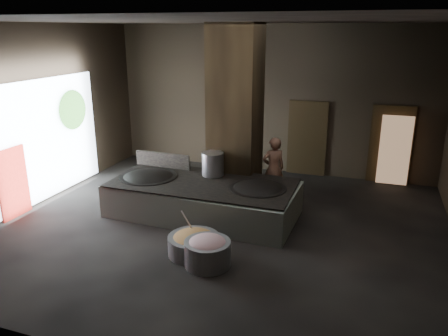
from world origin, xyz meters
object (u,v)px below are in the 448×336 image
at_px(wok_left, 148,179).
at_px(meat_basin, 207,253).
at_px(stock_pot, 213,164).
at_px(wok_right, 258,191).
at_px(cook, 273,169).
at_px(veg_basin, 194,245).
at_px(hearth_platform, 203,199).

height_order(wok_left, meat_basin, wok_left).
bearing_deg(meat_basin, stock_pot, 108.49).
xyz_separation_m(wok_right, cook, (0.02, 1.50, 0.09)).
height_order(cook, veg_basin, cook).
xyz_separation_m(hearth_platform, wok_left, (-1.45, -0.05, 0.36)).
distance_m(hearth_platform, meat_basin, 2.43).
xyz_separation_m(wok_left, cook, (2.82, 1.60, 0.09)).
distance_m(stock_pot, meat_basin, 3.06).
bearing_deg(wok_right, meat_basin, -99.29).
xyz_separation_m(hearth_platform, meat_basin, (0.98, -2.22, -0.14)).
relative_size(hearth_platform, veg_basin, 4.27).
bearing_deg(hearth_platform, meat_basin, -64.53).
distance_m(cook, veg_basin, 3.62).
distance_m(wok_right, meat_basin, 2.36).
relative_size(stock_pot, veg_basin, 0.56).
bearing_deg(veg_basin, cook, 76.93).
xyz_separation_m(wok_right, stock_pot, (-1.30, 0.50, 0.38)).
bearing_deg(wok_right, veg_basin, -111.70).
distance_m(wok_right, veg_basin, 2.19).
bearing_deg(hearth_platform, cook, 50.25).
bearing_deg(meat_basin, wok_right, 80.71).
relative_size(cook, veg_basin, 1.61).
bearing_deg(meat_basin, wok_left, 138.15).
height_order(stock_pot, cook, cook).
height_order(wok_left, wok_right, wok_left).
bearing_deg(cook, hearth_platform, 16.12).
bearing_deg(wok_right, wok_left, -177.95).
relative_size(veg_basin, meat_basin, 1.17).
height_order(hearth_platform, meat_basin, hearth_platform).
bearing_deg(cook, meat_basin, 51.67).
relative_size(stock_pot, cook, 0.35).
relative_size(hearth_platform, meat_basin, 4.99).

